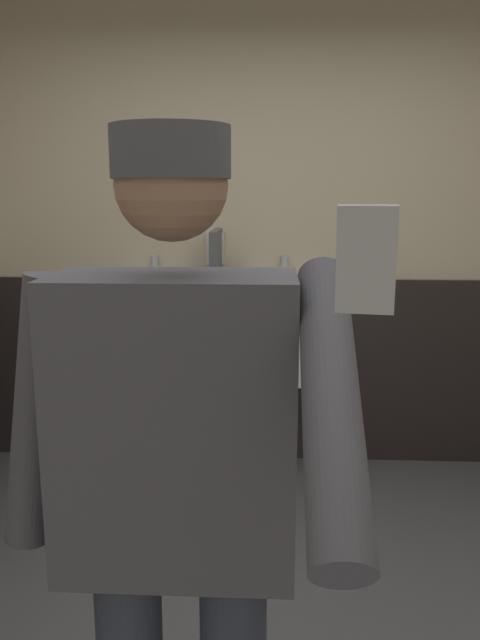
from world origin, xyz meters
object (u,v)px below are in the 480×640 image
Objects in this scene: urinal_middle at (284,340)px; soap_dispenser at (215,248)px; cell_phone at (366,260)px; urinal_left at (153,338)px; person at (177,496)px.

soap_dispenser is at bearing 163.19° from urinal_middle.
cell_phone reaches higher than soap_dispenser.
soap_dispenser reaches higher than urinal_middle.
urinal_left is 11.27× the size of cell_phone.
urinal_left is at bearing 101.89° from person.
urinal_left is at bearing 114.30° from cell_phone.
urinal_middle is at bearing 0.00° from urinal_left.
urinal_left is 6.89× the size of soap_dispenser.
person is 0.78m from cell_phone.
cell_phone is 3.01m from soap_dispenser.
urinal_middle is at bearing 99.61° from cell_phone.
person is 15.69× the size of cell_phone.
person is (-0.25, -2.35, 0.24)m from urinal_middle.
urinal_middle is 2.96m from cell_phone.
urinal_middle is (0.75, 0.00, 0.00)m from urinal_left.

